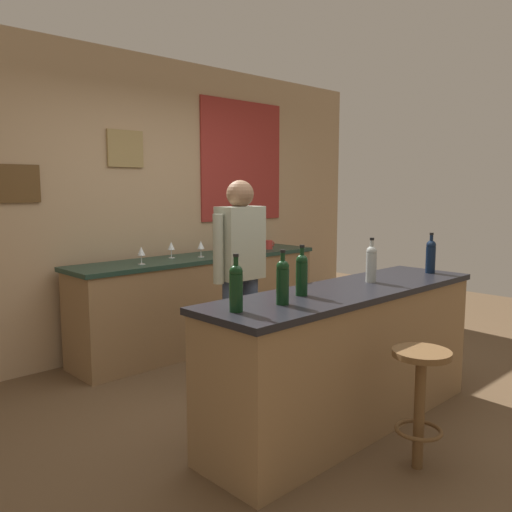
{
  "coord_description": "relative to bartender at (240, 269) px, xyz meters",
  "views": [
    {
      "loc": [
        -2.76,
        -2.41,
        1.57
      ],
      "look_at": [
        -0.01,
        0.45,
        1.05
      ],
      "focal_mm": 37.24,
      "sensor_mm": 36.0,
      "label": 1
    }
  ],
  "objects": [
    {
      "name": "ground_plane",
      "position": [
        0.04,
        -0.6,
        -0.94
      ],
      "size": [
        10.0,
        10.0,
        0.0
      ],
      "primitive_type": "plane",
      "color": "brown"
    },
    {
      "name": "back_wall",
      "position": [
        0.06,
        1.43,
        0.48
      ],
      "size": [
        6.0,
        0.09,
        2.8
      ],
      "color": "tan",
      "rests_on": "ground_plane"
    },
    {
      "name": "bar_counter",
      "position": [
        0.04,
        -1.0,
        -0.47
      ],
      "size": [
        2.22,
        0.6,
        0.92
      ],
      "color": "olive",
      "rests_on": "ground_plane"
    },
    {
      "name": "side_counter",
      "position": [
        0.44,
        1.05,
        -0.48
      ],
      "size": [
        2.67,
        0.56,
        0.9
      ],
      "color": "olive",
      "rests_on": "ground_plane"
    },
    {
      "name": "bartender",
      "position": [
        0.0,
        0.0,
        0.0
      ],
      "size": [
        0.52,
        0.21,
        1.62
      ],
      "color": "#384766",
      "rests_on": "ground_plane"
    },
    {
      "name": "bar_stool",
      "position": [
        -0.12,
        -1.61,
        -0.48
      ],
      "size": [
        0.32,
        0.32,
        0.68
      ],
      "color": "brown",
      "rests_on": "ground_plane"
    },
    {
      "name": "wine_bottle_a",
      "position": [
        -0.92,
        -0.98,
        0.12
      ],
      "size": [
        0.07,
        0.07,
        0.31
      ],
      "color": "black",
      "rests_on": "bar_counter"
    },
    {
      "name": "wine_bottle_b",
      "position": [
        -0.61,
        -1.03,
        0.12
      ],
      "size": [
        0.07,
        0.07,
        0.31
      ],
      "color": "black",
      "rests_on": "bar_counter"
    },
    {
      "name": "wine_bottle_c",
      "position": [
        -0.35,
        -0.94,
        0.12
      ],
      "size": [
        0.07,
        0.07,
        0.31
      ],
      "color": "black",
      "rests_on": "bar_counter"
    },
    {
      "name": "wine_bottle_d",
      "position": [
        0.33,
        -0.97,
        0.12
      ],
      "size": [
        0.07,
        0.07,
        0.31
      ],
      "color": "#999E99",
      "rests_on": "bar_counter"
    },
    {
      "name": "wine_bottle_e",
      "position": [
        0.98,
        -1.06,
        0.12
      ],
      "size": [
        0.07,
        0.07,
        0.31
      ],
      "color": "black",
      "rests_on": "bar_counter"
    },
    {
      "name": "wine_glass_a",
      "position": [
        -0.29,
        0.96,
        0.07
      ],
      "size": [
        0.07,
        0.07,
        0.16
      ],
      "color": "silver",
      "rests_on": "side_counter"
    },
    {
      "name": "wine_glass_b",
      "position": [
        0.14,
        1.12,
        0.07
      ],
      "size": [
        0.07,
        0.07,
        0.16
      ],
      "color": "silver",
      "rests_on": "side_counter"
    },
    {
      "name": "wine_glass_c",
      "position": [
        0.38,
        0.98,
        0.07
      ],
      "size": [
        0.07,
        0.07,
        0.16
      ],
      "color": "silver",
      "rests_on": "side_counter"
    },
    {
      "name": "wine_glass_d",
      "position": [
        0.77,
        1.13,
        0.07
      ],
      "size": [
        0.07,
        0.07,
        0.16
      ],
      "color": "silver",
      "rests_on": "side_counter"
    },
    {
      "name": "coffee_mug",
      "position": [
        1.32,
        1.0,
        0.01
      ],
      "size": [
        0.12,
        0.08,
        0.09
      ],
      "color": "#B2332D",
      "rests_on": "side_counter"
    }
  ]
}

